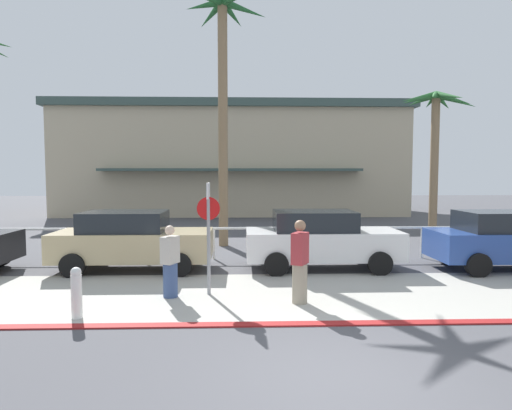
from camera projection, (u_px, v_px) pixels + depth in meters
ground_plane at (280, 251)px, 15.89m from camera, size 80.00×80.00×0.00m
sidewalk_strip at (302, 294)px, 10.11m from camera, size 44.00×4.00×0.02m
curb_paint at (317, 324)px, 8.12m from camera, size 44.00×0.24×0.03m
building_backdrop at (233, 160)px, 32.12m from camera, size 23.46×10.64×7.42m
rail_fence at (284, 233)px, 14.34m from camera, size 18.23×0.08×1.04m
stop_sign_bike_lane at (208, 222)px, 9.97m from camera, size 0.52×0.56×2.56m
bollard_0 at (76, 292)px, 8.39m from camera, size 0.20×0.20×1.00m
palm_tree_2 at (223, 71)px, 16.53m from camera, size 3.05×3.44×9.27m
palm_tree_3 at (436, 123)px, 19.54m from camera, size 3.71×3.73×6.39m
car_tan_1 at (132, 240)px, 12.62m from camera, size 4.40×2.02×1.69m
car_white_2 at (320, 239)px, 12.80m from camera, size 4.40×2.02×1.69m
car_blue_3 at (508, 240)px, 12.67m from camera, size 4.40×2.02×1.69m
pedestrian_0 at (170, 265)px, 9.81m from camera, size 0.43×0.47×1.62m
pedestrian_1 at (300, 265)px, 9.34m from camera, size 0.43×0.48×1.79m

